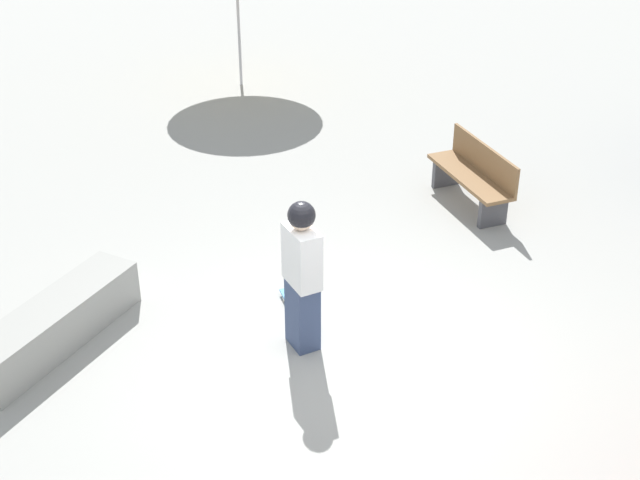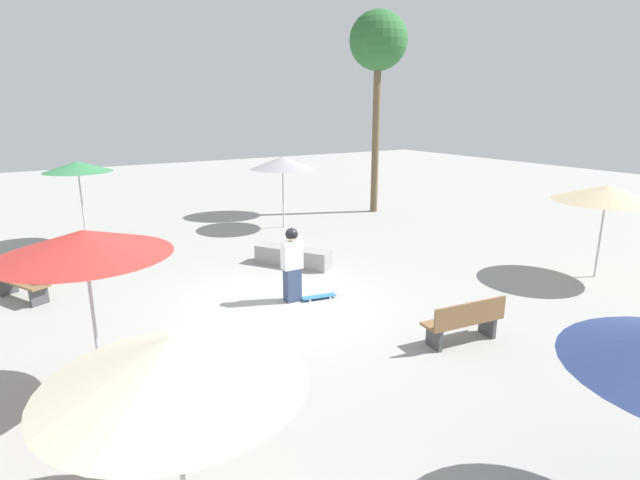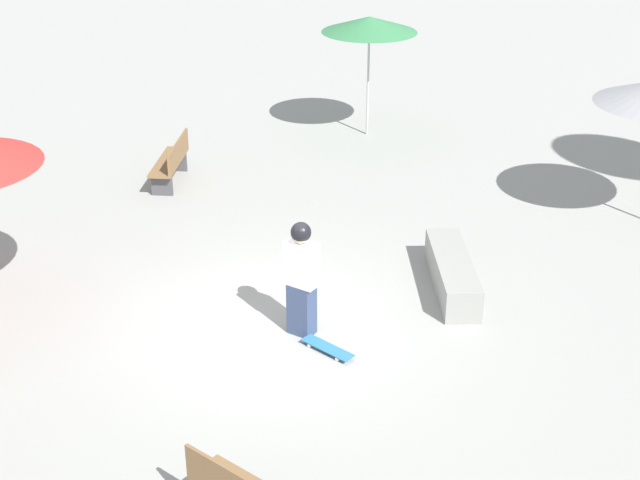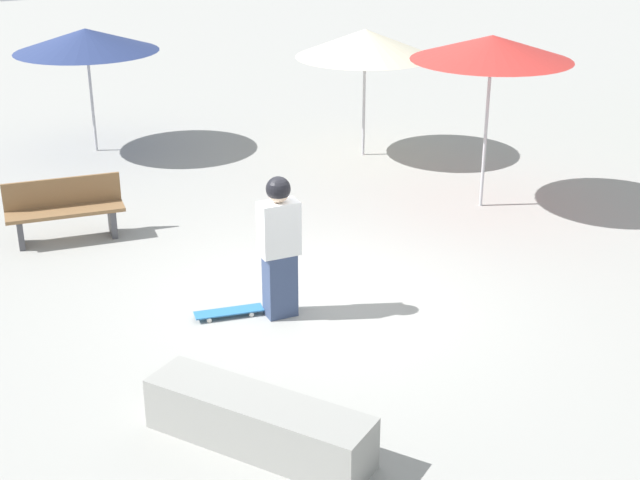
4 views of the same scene
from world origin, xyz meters
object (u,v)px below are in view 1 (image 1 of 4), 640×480
at_px(skateboard, 298,307).
at_px(bench_far, 474,176).
at_px(skater_main, 302,271).
at_px(concrete_ledge, 55,324).

xyz_separation_m(skateboard, bench_far, (-1.14, 3.26, 0.37)).
bearing_deg(skater_main, concrete_ledge, 62.50).
bearing_deg(skater_main, skateboard, -21.16).
xyz_separation_m(skater_main, bench_far, (-1.69, 3.49, -0.48)).
xyz_separation_m(concrete_ledge, bench_far, (-0.43, 5.75, 0.18)).
bearing_deg(bench_far, skater_main, 122.82).
bearing_deg(concrete_ledge, bench_far, 94.28).
bearing_deg(skateboard, concrete_ledge, 84.42).
xyz_separation_m(skater_main, skateboard, (-0.55, 0.23, -0.85)).
distance_m(skater_main, bench_far, 3.91).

